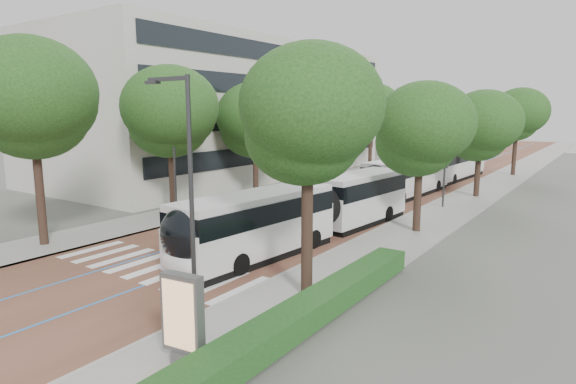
{
  "coord_description": "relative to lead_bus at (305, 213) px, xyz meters",
  "views": [
    {
      "loc": [
        17.14,
        -12.9,
        7.12
      ],
      "look_at": [
        1.44,
        9.79,
        2.4
      ],
      "focal_mm": 30.0,
      "sensor_mm": 36.0,
      "label": 1
    }
  ],
  "objects": [
    {
      "name": "ground",
      "position": [
        -3.39,
        -8.59,
        -1.63
      ],
      "size": [
        160.0,
        160.0,
        0.0
      ],
      "primitive_type": "plane",
      "color": "#51544C",
      "rests_on": "ground"
    },
    {
      "name": "road",
      "position": [
        -3.39,
        31.41,
        -1.62
      ],
      "size": [
        11.0,
        140.0,
        0.02
      ],
      "primitive_type": "cube",
      "color": "brown",
      "rests_on": "ground"
    },
    {
      "name": "sidewalk_left",
      "position": [
        -10.89,
        31.41,
        -1.57
      ],
      "size": [
        4.0,
        140.0,
        0.12
      ],
      "primitive_type": "cube",
      "color": "gray",
      "rests_on": "ground"
    },
    {
      "name": "sidewalk_right",
      "position": [
        4.11,
        31.41,
        -1.57
      ],
      "size": [
        4.0,
        140.0,
        0.12
      ],
      "primitive_type": "cube",
      "color": "gray",
      "rests_on": "ground"
    },
    {
      "name": "kerb_left",
      "position": [
        -8.99,
        31.41,
        -1.57
      ],
      "size": [
        0.2,
        140.0,
        0.14
      ],
      "primitive_type": "cube",
      "color": "gray",
      "rests_on": "ground"
    },
    {
      "name": "kerb_right",
      "position": [
        2.21,
        31.41,
        -1.57
      ],
      "size": [
        0.2,
        140.0,
        0.14
      ],
      "primitive_type": "cube",
      "color": "gray",
      "rests_on": "ground"
    },
    {
      "name": "zebra_crossing",
      "position": [
        -3.19,
        -7.59,
        -1.6
      ],
      "size": [
        10.55,
        3.6,
        0.01
      ],
      "color": "silver",
      "rests_on": "ground"
    },
    {
      "name": "lane_line_left",
      "position": [
        -4.99,
        31.41,
        -1.6
      ],
      "size": [
        0.12,
        126.0,
        0.01
      ],
      "primitive_type": "cube",
      "color": "blue",
      "rests_on": "road"
    },
    {
      "name": "lane_line_right",
      "position": [
        -1.79,
        31.41,
        -1.6
      ],
      "size": [
        0.12,
        126.0,
        0.01
      ],
      "primitive_type": "cube",
      "color": "blue",
      "rests_on": "road"
    },
    {
      "name": "office_building",
      "position": [
        -22.87,
        19.41,
        5.37
      ],
      "size": [
        18.11,
        40.0,
        14.0
      ],
      "color": "#A4A198",
      "rests_on": "ground"
    },
    {
      "name": "hedge",
      "position": [
        5.71,
        -8.59,
        -1.11
      ],
      "size": [
        1.2,
        14.0,
        0.8
      ],
      "primitive_type": "cube",
      "color": "#153E17",
      "rests_on": "sidewalk_right"
    },
    {
      "name": "streetlight_near",
      "position": [
        3.23,
        -11.59,
        3.19
      ],
      "size": [
        1.82,
        0.2,
        8.0
      ],
      "color": "#303033",
      "rests_on": "sidewalk_right"
    },
    {
      "name": "streetlight_far",
      "position": [
        3.23,
        13.41,
        3.19
      ],
      "size": [
        1.82,
        0.2,
        8.0
      ],
      "color": "#303033",
      "rests_on": "sidewalk_right"
    },
    {
      "name": "lamp_post_left",
      "position": [
        -9.49,
        -0.59,
        2.49
      ],
      "size": [
        0.14,
        0.14,
        8.0
      ],
      "primitive_type": "cylinder",
      "color": "#303033",
      "rests_on": "sidewalk_left"
    },
    {
      "name": "trees_left",
      "position": [
        -10.89,
        15.09,
        5.01
      ],
      "size": [
        6.49,
        61.14,
        10.15
      ],
      "color": "black",
      "rests_on": "ground"
    },
    {
      "name": "trees_right",
      "position": [
        4.31,
        15.44,
        4.43
      ],
      "size": [
        5.96,
        47.54,
        8.91
      ],
      "color": "black",
      "rests_on": "ground"
    },
    {
      "name": "lead_bus",
      "position": [
        0.0,
        0.0,
        0.0
      ],
      "size": [
        4.07,
        18.54,
        3.2
      ],
      "rotation": [
        0.0,
        0.0,
        -0.09
      ],
      "color": "black",
      "rests_on": "ground"
    },
    {
      "name": "bus_queued_0",
      "position": [
        -0.62,
        16.36,
        -0.0
      ],
      "size": [
        3.12,
        12.5,
        3.2
      ],
      "rotation": [
        0.0,
        0.0,
        -0.05
      ],
      "color": "silver",
      "rests_on": "ground"
    },
    {
      "name": "bus_queued_1",
      "position": [
        -0.32,
        29.02,
        -0.0
      ],
      "size": [
        3.13,
        12.51,
        3.2
      ],
      "rotation": [
        0.0,
        0.0,
        -0.05
      ],
      "color": "silver",
      "rests_on": "ground"
    },
    {
      "name": "ad_panel",
      "position": [
        4.28,
        -12.9,
        -0.14
      ],
      "size": [
        1.29,
        0.55,
        2.61
      ],
      "rotation": [
        0.0,
        0.0,
        0.13
      ],
      "color": "#59595B",
      "rests_on": "sidewalk_right"
    }
  ]
}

